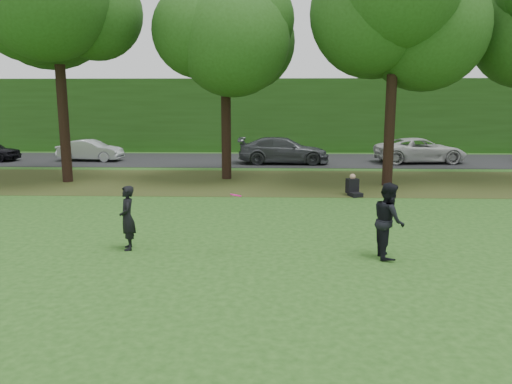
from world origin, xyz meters
TOP-DOWN VIEW (x-y plane):
  - ground at (0.00, 0.00)m, footprint 120.00×120.00m
  - leaf_litter at (0.00, 13.00)m, footprint 60.00×7.00m
  - street at (0.00, 21.00)m, footprint 70.00×7.00m
  - far_hedge at (0.00, 27.00)m, footprint 70.00×3.00m
  - player_left at (-4.39, 2.83)m, footprint 0.53×0.66m
  - player_right at (1.81, 2.42)m, footprint 0.68×0.87m
  - parked_cars at (1.26, 20.05)m, footprint 37.34×3.55m
  - frisbee at (-1.72, 2.46)m, footprint 0.33×0.33m
  - seated_person at (2.20, 9.97)m, footprint 0.60×0.82m

SIDE VIEW (x-z plane):
  - ground at x=0.00m, z-range 0.00..0.00m
  - leaf_litter at x=0.00m, z-range 0.00..0.01m
  - street at x=0.00m, z-range 0.00..0.02m
  - seated_person at x=2.20m, z-range -0.10..0.73m
  - parked_cars at x=1.26m, z-range -0.03..1.45m
  - player_left at x=-4.39m, z-range 0.00..1.58m
  - player_right at x=1.81m, z-range 0.00..1.76m
  - frisbee at x=-1.72m, z-range 1.38..1.50m
  - far_hedge at x=0.00m, z-range 0.00..5.00m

